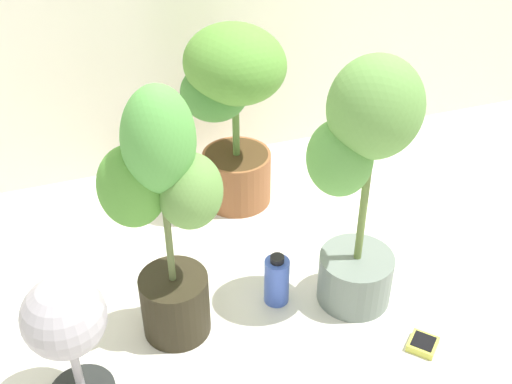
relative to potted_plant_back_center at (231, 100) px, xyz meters
The scene contains 7 objects.
ground_plane 0.68m from the potted_plant_back_center, 96.12° to the right, with size 8.00×8.00×0.00m, color silver.
potted_plant_back_center is the anchor object (origin of this frame).
potted_plant_front_left 0.69m from the potted_plant_back_center, 122.20° to the right, with size 0.37×0.26×0.82m.
potted_plant_front_right 0.66m from the potted_plant_back_center, 73.70° to the right, with size 0.34×0.29×0.83m.
hygrometer_box 1.03m from the potted_plant_back_center, 71.14° to the right, with size 0.11×0.11×0.03m.
floor_fan 1.01m from the potted_plant_back_center, 132.03° to the right, with size 0.21×0.21×0.42m.
nutrient_bottle 0.67m from the potted_plant_back_center, 93.59° to the right, with size 0.08×0.08×0.18m.
Camera 1 is at (-0.53, -1.44, 1.49)m, focal length 45.40 mm.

